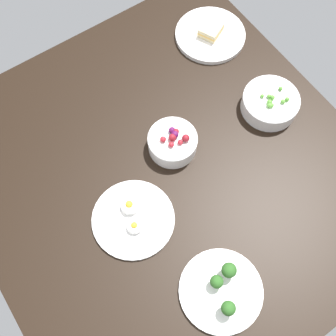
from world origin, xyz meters
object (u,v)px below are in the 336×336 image
at_px(plate_sandwich, 210,34).
at_px(bowl_peas, 270,103).
at_px(plate_broccoli, 222,290).
at_px(plate_eggs, 133,218).
at_px(bowl_berries, 173,142).

bearing_deg(plate_sandwich, bowl_peas, -3.37).
height_order(plate_broccoli, bowl_peas, plate_broccoli).
bearing_deg(plate_broccoli, plate_eggs, -163.82).
bearing_deg(bowl_peas, plate_broccoli, -51.96).
bearing_deg(plate_eggs, plate_sandwich, 125.19).
distance_m(plate_sandwich, bowl_berries, 0.43).
distance_m(plate_sandwich, bowl_peas, 0.32).
xyz_separation_m(plate_sandwich, bowl_berries, (0.27, -0.33, 0.02)).
distance_m(plate_broccoli, bowl_peas, 0.56).
bearing_deg(plate_sandwich, plate_broccoli, -34.75).
relative_size(bowl_berries, bowl_peas, 0.84).
bearing_deg(plate_sandwich, bowl_berries, -51.52).
distance_m(bowl_berries, plate_eggs, 0.24).
distance_m(plate_broccoli, bowl_berries, 0.42).
distance_m(bowl_berries, bowl_peas, 0.32).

